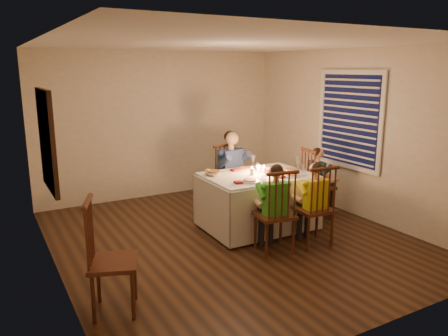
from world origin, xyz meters
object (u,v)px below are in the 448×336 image
chair_adult (232,212)px  chair_end (316,216)px  chair_near_right (312,244)px  adult (232,212)px  child_teal (316,216)px  child_yellow (312,244)px  serving_bowl (214,174)px  chair_near_left (273,251)px  chair_extra (116,310)px  child_green (273,251)px  dining_table (258,190)px

chair_adult → chair_end: 1.36m
chair_near_right → adult: size_ratio=0.83×
adult → child_teal: bearing=-46.5°
chair_near_right → child_yellow: 0.00m
adult → child_teal: adult is taller
child_teal → serving_bowl: serving_bowl is taller
chair_near_left → chair_extra: (-2.16, -0.40, 0.00)m
chair_near_right → chair_extra: 2.76m
chair_adult → child_yellow: (0.25, -1.69, 0.00)m
chair_end → child_green: (-1.40, -0.80, 0.00)m
chair_end → adult: size_ratio=0.83×
chair_near_left → chair_end: same height
chair_adult → child_yellow: child_yellow is taller
dining_table → chair_adult: size_ratio=1.42×
chair_adult → chair_extra: bearing=-149.3°
chair_adult → chair_near_left: (-0.33, -1.63, 0.00)m
chair_adult → child_teal: bearing=-46.5°
chair_adult → chair_near_left: same height
chair_extra → child_teal: size_ratio=1.03×
chair_end → serving_bowl: serving_bowl is taller
chair_extra → child_green: bearing=-58.9°
chair_near_right → child_yellow: child_yellow is taller
chair_end → chair_extra: (-3.56, -1.20, 0.00)m
child_green → chair_extra: bearing=20.1°
dining_table → serving_bowl: (-0.58, 0.25, 0.26)m
child_yellow → child_teal: child_yellow is taller
chair_near_left → chair_extra: chair_extra is taller
chair_near_left → chair_extra: size_ratio=0.97×
dining_table → serving_bowl: bearing=157.5°
dining_table → child_yellow: bearing=-70.4°
child_yellow → chair_near_right: bearing=-0.0°
dining_table → chair_end: bearing=-0.2°
adult → child_yellow: bearing=-90.0°
dining_table → child_teal: (1.11, -0.02, -0.57)m
chair_near_left → serving_bowl: size_ratio=4.88×
chair_near_left → child_yellow: (0.59, -0.06, 0.00)m
adult → child_green: adult is taller
chair_adult → serving_bowl: bearing=-146.5°
adult → child_green: bearing=-110.0°
child_green → child_yellow: child_green is taller
dining_table → chair_near_left: dining_table is taller
chair_near_left → chair_near_right: 0.59m
chair_extra → child_green: child_green is taller
chair_end → adult: bearing=58.6°
chair_near_left → chair_end: 1.61m
chair_near_right → child_green: 0.59m
dining_table → chair_adult: (0.04, 0.81, -0.57)m
adult → serving_bowl: size_ratio=5.90×
chair_end → chair_extra: chair_extra is taller
dining_table → child_yellow: size_ratio=1.40×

